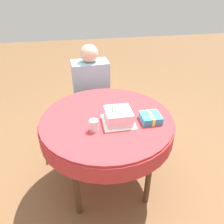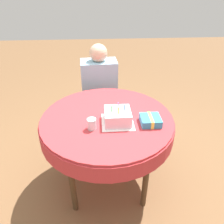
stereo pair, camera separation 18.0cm
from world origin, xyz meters
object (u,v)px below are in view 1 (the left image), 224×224
(birthday_cake, at_px, (118,116))
(drinking_glass, at_px, (94,125))
(person, at_px, (91,85))
(chair, at_px, (91,98))
(gift_box, at_px, (150,118))

(birthday_cake, xyz_separation_m, drinking_glass, (-0.21, -0.08, -0.01))
(person, height_order, birthday_cake, person)
(drinking_glass, bearing_deg, chair, 86.24)
(person, bearing_deg, drinking_glass, -97.54)
(birthday_cake, xyz_separation_m, gift_box, (0.26, -0.04, -0.03))
(person, distance_m, gift_box, 1.01)
(person, bearing_deg, chair, 90.00)
(chair, distance_m, person, 0.24)
(chair, relative_size, drinking_glass, 10.01)
(chair, relative_size, gift_box, 5.42)
(chair, xyz_separation_m, drinking_glass, (-0.07, -1.06, 0.32))
(person, xyz_separation_m, birthday_cake, (0.13, -0.89, 0.12))
(drinking_glass, distance_m, gift_box, 0.47)
(person, height_order, gift_box, person)
(birthday_cake, relative_size, drinking_glass, 2.34)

